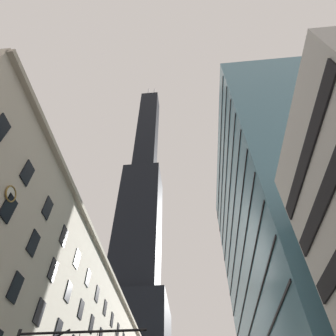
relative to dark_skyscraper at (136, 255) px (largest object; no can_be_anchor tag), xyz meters
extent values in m
cube|color=#B2A893|center=(9.16, -63.33, -40.89)|extent=(0.70, 73.51, 0.60)
cube|color=black|center=(8.96, -86.08, -55.06)|extent=(0.14, 1.40, 2.20)
cube|color=black|center=(8.96, -81.08, -55.06)|extent=(0.14, 1.40, 2.20)
cube|color=black|center=(8.96, -76.08, -55.06)|extent=(0.14, 1.40, 2.20)
cube|color=black|center=(8.96, -91.08, -50.86)|extent=(0.14, 1.40, 2.20)
cube|color=black|center=(8.96, -86.08, -50.86)|extent=(0.14, 1.40, 2.20)
cube|color=black|center=(8.96, -81.08, -50.86)|extent=(0.14, 1.40, 2.20)
cube|color=black|center=(8.96, -76.08, -50.86)|extent=(0.14, 1.40, 2.20)
cube|color=black|center=(8.96, -71.08, -50.86)|extent=(0.14, 1.40, 2.20)
cube|color=black|center=(8.96, -66.08, -50.86)|extent=(0.14, 1.40, 2.20)
cube|color=black|center=(8.96, -61.08, -50.86)|extent=(0.14, 1.40, 2.20)
cube|color=black|center=(8.96, -96.08, -46.66)|extent=(0.14, 1.40, 2.20)
cube|color=black|center=(8.96, -91.08, -46.66)|extent=(0.14, 1.40, 2.20)
cube|color=black|center=(8.96, -86.08, -46.66)|extent=(0.14, 1.40, 2.20)
cube|color=black|center=(8.96, -81.08, -46.66)|extent=(0.14, 1.40, 2.20)
cube|color=black|center=(8.96, -76.08, -46.66)|extent=(0.14, 1.40, 2.20)
cube|color=black|center=(8.96, -71.08, -46.66)|extent=(0.14, 1.40, 2.20)
cube|color=black|center=(8.96, -66.08, -46.66)|extent=(0.14, 1.40, 2.20)
cube|color=black|center=(8.96, -61.08, -46.66)|extent=(0.14, 1.40, 2.20)
cube|color=black|center=(8.96, -56.08, -46.66)|extent=(0.14, 1.40, 2.20)
cube|color=black|center=(8.96, -51.08, -46.66)|extent=(0.14, 1.40, 2.20)
torus|color=olive|center=(9.03, -91.68, -49.84)|extent=(0.13, 1.42, 1.42)
cylinder|color=silver|center=(8.99, -91.68, -49.84)|extent=(0.05, 1.23, 1.23)
cube|color=black|center=(9.06, -91.66, -50.00)|extent=(0.03, 0.13, 0.37)
cube|color=black|center=(9.06, -91.68, -50.10)|extent=(0.03, 0.06, 0.54)
cube|color=black|center=(0.00, 0.00, 14.06)|extent=(19.06, 19.06, 68.65)
cube|color=black|center=(0.00, 0.00, 91.30)|extent=(12.26, 12.26, 85.81)
cylinder|color=silver|center=(-2.45, 0.00, 143.53)|extent=(1.20, 1.20, 18.66)
cylinder|color=silver|center=(2.45, 0.00, 143.53)|extent=(1.20, 1.20, 18.66)
cube|color=black|center=(30.86, -96.01, -55.46)|extent=(0.16, 11.35, 1.10)
cube|color=black|center=(30.86, -96.01, -52.46)|extent=(0.16, 11.35, 1.10)
cube|color=teal|center=(39.04, -66.74, -41.41)|extent=(16.25, 39.73, 52.09)
cube|color=black|center=(30.87, -66.74, -51.46)|extent=(0.12, 38.73, 0.24)
cube|color=black|center=(30.87, -66.74, -47.46)|extent=(0.12, 38.73, 0.24)
cube|color=black|center=(30.87, -66.74, -43.46)|extent=(0.12, 38.73, 0.24)
cube|color=black|center=(30.87, -66.74, -39.46)|extent=(0.12, 38.73, 0.24)
cube|color=black|center=(30.87, -66.74, -35.46)|extent=(0.12, 38.73, 0.24)
cube|color=black|center=(30.87, -66.74, -31.46)|extent=(0.12, 38.73, 0.24)
cube|color=black|center=(30.87, -66.74, -27.46)|extent=(0.12, 38.73, 0.24)
cube|color=black|center=(30.87, -66.74, -23.46)|extent=(0.12, 38.73, 0.24)
cube|color=black|center=(30.87, -66.74, -19.46)|extent=(0.12, 38.73, 0.24)
cylinder|color=black|center=(16.79, -89.94, -59.89)|extent=(7.66, 0.14, 0.14)
camera|label=1|loc=(23.50, -107.77, -65.91)|focal=30.66mm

